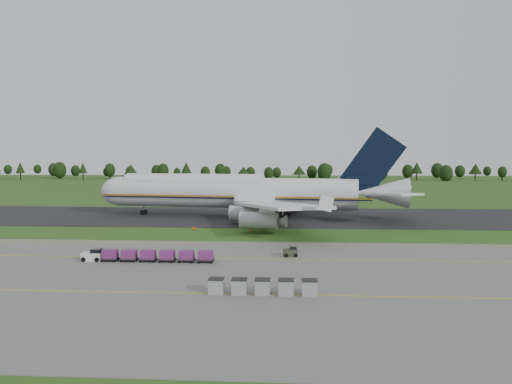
# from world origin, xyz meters

# --- Properties ---
(ground) EXTENTS (600.00, 600.00, 0.00)m
(ground) POSITION_xyz_m (0.00, 0.00, 0.00)
(ground) COLOR #284C17
(ground) RESTS_ON ground
(apron) EXTENTS (300.00, 52.00, 0.06)m
(apron) POSITION_xyz_m (0.00, -34.00, 0.03)
(apron) COLOR #61615D
(apron) RESTS_ON ground
(taxiway) EXTENTS (300.00, 40.00, 0.08)m
(taxiway) POSITION_xyz_m (0.00, 28.00, 0.04)
(taxiway) COLOR black
(taxiway) RESTS_ON ground
(apron_markings) EXTENTS (300.00, 30.20, 0.01)m
(apron_markings) POSITION_xyz_m (0.00, -26.98, 0.06)
(apron_markings) COLOR #C4A50B
(apron_markings) RESTS_ON apron
(tree_line) EXTENTS (530.27, 22.84, 11.74)m
(tree_line) POSITION_xyz_m (1.91, 219.45, 6.12)
(tree_line) COLOR black
(tree_line) RESTS_ON ground
(aircraft) EXTENTS (74.75, 71.92, 20.91)m
(aircraft) POSITION_xyz_m (-2.01, 26.07, 5.97)
(aircraft) COLOR silver
(aircraft) RESTS_ON ground
(baggage_train) EXTENTS (18.05, 1.64, 1.57)m
(baggage_train) POSITION_xyz_m (-9.89, -24.82, 0.92)
(baggage_train) COLOR silver
(baggage_train) RESTS_ON apron
(utility_cart) EXTENTS (2.08, 1.45, 1.05)m
(utility_cart) POSITION_xyz_m (9.66, -20.12, 0.58)
(utility_cart) COLOR #2F3424
(utility_cart) RESTS_ON apron
(uld_row) EXTENTS (11.22, 1.62, 1.60)m
(uld_row) POSITION_xyz_m (6.68, -39.97, 0.86)
(uld_row) COLOR gray
(uld_row) RESTS_ON apron
(edge_markers) EXTENTS (11.60, 0.30, 0.60)m
(edge_markers) POSITION_xyz_m (-3.38, 5.02, 0.27)
(edge_markers) COLOR #DE3F07
(edge_markers) RESTS_ON ground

